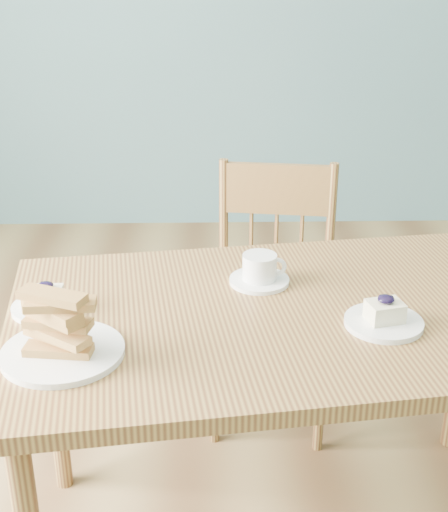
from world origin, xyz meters
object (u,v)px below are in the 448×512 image
(cheesecake_plate_near, at_px, (384,318))
(dining_chair, at_px, (273,297))
(dining_table, at_px, (298,335))
(coffee_cup, at_px, (260,271))
(biscotti_plate, at_px, (61,333))
(cheesecake_plate_far, at_px, (47,303))

(cheesecake_plate_near, bearing_deg, dining_chair, 104.50)
(dining_table, xyz_separation_m, coffee_cup, (-0.08, 0.13, 0.10))
(dining_chair, distance_m, cheesecake_plate_near, 0.73)
(dining_table, bearing_deg, biscotti_plate, -166.84)
(dining_chair, height_order, coffee_cup, dining_chair)
(cheesecake_plate_far, distance_m, biscotti_plate, 0.20)
(dining_table, height_order, cheesecake_plate_near, cheesecake_plate_near)
(cheesecake_plate_near, xyz_separation_m, biscotti_plate, (-0.65, -0.10, 0.03))
(coffee_cup, bearing_deg, cheesecake_plate_near, -39.97)
(cheesecake_plate_far, xyz_separation_m, biscotti_plate, (0.07, -0.19, 0.03))
(cheesecake_plate_near, bearing_deg, dining_table, 154.17)
(cheesecake_plate_near, distance_m, coffee_cup, 0.32)
(dining_table, relative_size, cheesecake_plate_near, 8.22)
(dining_table, relative_size, cheesecake_plate_far, 8.66)
(dining_chair, bearing_deg, coffee_cup, -91.30)
(cheesecake_plate_far, distance_m, coffee_cup, 0.49)
(dining_chair, distance_m, coffee_cup, 0.54)
(dining_chair, distance_m, biscotti_plate, 0.95)
(dining_table, bearing_deg, cheesecake_plate_far, 171.75)
(dining_table, distance_m, coffee_cup, 0.18)
(coffee_cup, bearing_deg, biscotti_plate, -141.57)
(dining_chair, relative_size, coffee_cup, 5.74)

